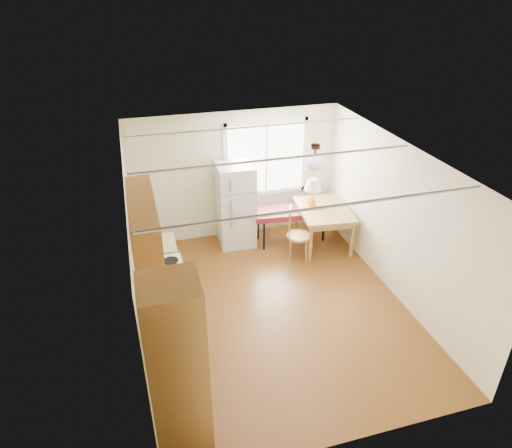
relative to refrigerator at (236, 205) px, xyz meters
name	(u,v)px	position (x,y,z in m)	size (l,w,h in m)	color
room_shell	(276,239)	(0.10, -2.12, 0.44)	(4.60, 5.60, 2.62)	#502B10
kitchen_run	(165,309)	(-1.62, -2.75, 0.03)	(0.65, 3.40, 2.20)	brown
window_unit	(266,158)	(0.70, 0.35, 0.74)	(1.64, 0.05, 1.51)	white
pendant_light	(315,161)	(0.80, -1.72, 1.43)	(0.26, 0.26, 0.40)	black
refrigerator	(236,205)	(0.00, 0.00, 0.00)	(0.68, 0.71, 1.62)	silver
bench	(291,213)	(1.05, -0.21, -0.21)	(1.50, 0.68, 0.67)	maroon
dining_table	(324,213)	(1.59, -0.52, -0.14)	(1.06, 1.33, 0.77)	olive
chair	(294,230)	(0.89, -0.80, -0.25)	(0.48, 0.47, 0.98)	olive
table_lamp	(313,187)	(1.39, -0.37, 0.37)	(0.32, 0.32, 0.56)	#C18E3D
coffee_maker	(165,310)	(-1.62, -3.01, 0.21)	(0.20, 0.24, 0.33)	black
kettle	(157,289)	(-1.67, -2.52, 0.20)	(0.14, 0.14, 0.26)	red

